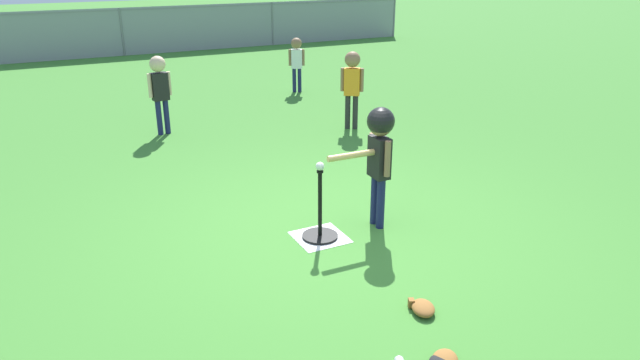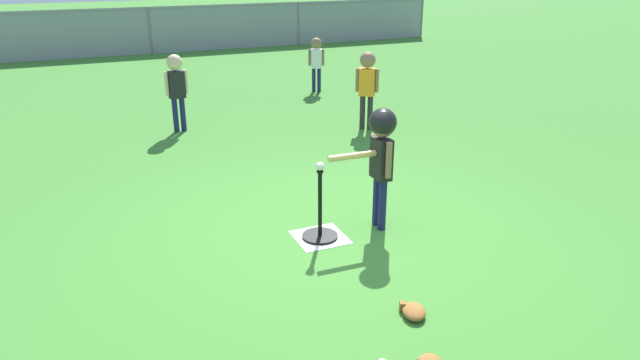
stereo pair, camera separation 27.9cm
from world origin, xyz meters
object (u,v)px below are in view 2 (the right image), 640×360
fielder_deep_left (367,80)px  glove_tossed_aside (413,311)px  fielder_near_right (316,57)px  batting_tee (320,227)px  baseball_on_tee (320,166)px  batter_child (381,144)px  fielder_deep_center (176,83)px

fielder_deep_left → glove_tossed_aside: 4.66m
fielder_near_right → batting_tee: bearing=-112.7°
batting_tee → baseball_on_tee: 0.58m
batter_child → glove_tossed_aside: batter_child is taller
fielder_deep_center → glove_tossed_aside: (0.64, -5.18, -0.66)m
fielder_deep_center → fielder_near_right: bearing=29.5°
baseball_on_tee → fielder_near_right: bearing=67.3°
fielder_deep_left → baseball_on_tee: bearing=-124.3°
batter_child → glove_tossed_aside: size_ratio=4.24×
batting_tee → batter_child: size_ratio=0.57×
fielder_deep_left → fielder_deep_center: bearing=159.1°
fielder_deep_center → fielder_deep_left: 2.65m
batting_tee → glove_tossed_aside: batting_tee is taller
batter_child → fielder_deep_center: bearing=105.9°
fielder_deep_center → fielder_near_right: 3.19m
fielder_deep_left → fielder_near_right: fielder_deep_left is taller
batter_child → fielder_deep_center: 3.99m
fielder_near_right → glove_tossed_aside: bearing=-107.6°
batting_tee → fielder_near_right: bearing=67.3°
fielder_deep_center → baseball_on_tee: bearing=-82.3°
fielder_deep_left → fielder_near_right: 2.54m
baseball_on_tee → fielder_deep_center: 3.86m
batter_child → fielder_deep_center: (-1.09, 3.84, -0.10)m
batter_child → fielder_near_right: (1.68, 5.41, -0.17)m
fielder_deep_left → fielder_near_right: bearing=83.3°
fielder_near_right → fielder_deep_left: bearing=-96.7°
fielder_deep_left → glove_tossed_aside: fielder_deep_left is taller
baseball_on_tee → fielder_near_right: (2.26, 5.39, -0.05)m
batter_child → fielder_deep_center: size_ratio=1.03×
baseball_on_tee → fielder_deep_left: fielder_deep_left is taller
glove_tossed_aside → fielder_deep_center: bearing=97.1°
baseball_on_tee → fielder_deep_left: size_ratio=0.07×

